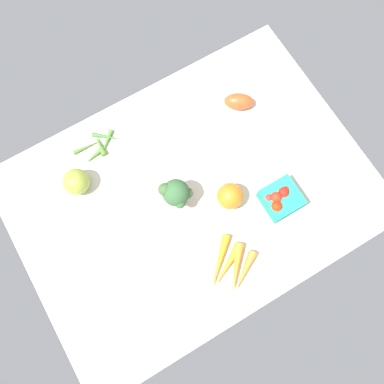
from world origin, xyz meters
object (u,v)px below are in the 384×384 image
Objects in this scene: heirloom_tomato_orange at (230,196)px; roma_tomato at (239,102)px; berry_basket at (280,199)px; broccoli_head at (176,193)px; heirloom_tomato_green at (76,182)px; carrot_bunch at (232,267)px; okra_pile at (100,145)px.

roma_tomato is at bearing 52.90° from heirloom_tomato_orange.
broccoli_head is (-25.73, 15.79, 3.74)cm from berry_basket.
berry_basket is at bearing -31.54° from broccoli_head.
broccoli_head is at bearing 61.00° from roma_tomato.
heirloom_tomato_orange is (36.39, -26.47, -0.05)cm from heirloom_tomato_green.
heirloom_tomato_green reaches higher than roma_tomato.
carrot_bunch reaches higher than okra_pile.
heirloom_tomato_green reaches higher than okra_pile.
heirloom_tomato_green is 51.15cm from carrot_bunch.
berry_basket reaches higher than okra_pile.
heirloom_tomato_orange is (-12.30, 7.95, 0.72)cm from berry_basket.
heirloom_tomato_green is at bearing 143.96° from heirloom_tomato_orange.
roma_tomato is 36.68cm from broccoli_head.
berry_basket is 56.87cm from okra_pile.
berry_basket reaches higher than roma_tomato.
roma_tomato is 51.03cm from carrot_bunch.
berry_basket is at bearing -35.26° from heirloom_tomato_green.
berry_basket reaches higher than carrot_bunch.
roma_tomato is 0.58× the size of okra_pile.
heirloom_tomato_green is at bearing -143.62° from okra_pile.
okra_pile is at bearing 131.45° from berry_basket.
heirloom_tomato_orange is (-18.78, -24.84, 1.32)cm from roma_tomato.
heirloom_tomato_green is 59.64cm from berry_basket.
heirloom_tomato_green is 55.21cm from roma_tomato.
berry_basket is 0.64× the size of okra_pile.
roma_tomato is at bearing -12.54° from okra_pile.
berry_basket is (48.69, -34.42, -0.77)cm from heirloom_tomato_green.
carrot_bunch is at bearing -82.24° from broccoli_head.
heirloom_tomato_green is 0.78× the size of berry_basket.
berry_basket is at bearing -32.87° from heirloom_tomato_orange.
heirloom_tomato_orange is 0.49× the size of okra_pile.
broccoli_head reaches higher than roma_tomato.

